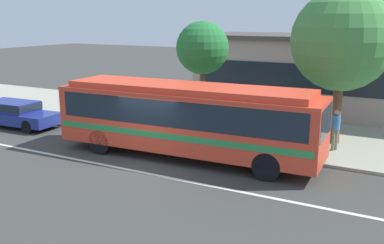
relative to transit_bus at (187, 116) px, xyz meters
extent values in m
plane|color=#3B3B38|center=(-0.98, -1.52, -1.69)|extent=(120.00, 120.00, 0.00)
cube|color=#A09E8E|center=(-0.98, 5.35, -1.63)|extent=(60.00, 8.00, 0.12)
cube|color=silver|center=(-0.98, -2.32, -1.69)|extent=(56.00, 0.16, 0.01)
cube|color=red|center=(-0.02, 0.00, -0.14)|extent=(10.64, 2.97, 2.24)
cube|color=red|center=(-0.02, 0.00, 1.10)|extent=(9.78, 2.63, 0.24)
cube|color=#19232D|center=(-0.02, 0.00, 0.30)|extent=(10.01, 2.97, 0.99)
cube|color=#2A8744|center=(-0.02, 0.00, -0.55)|extent=(10.43, 2.99, 0.24)
cube|color=#19232D|center=(5.20, 0.22, 0.30)|extent=(0.22, 2.22, 1.08)
cylinder|color=black|center=(3.51, 1.27, -1.19)|extent=(1.01, 0.32, 1.00)
cylinder|color=black|center=(3.61, -0.97, -1.19)|extent=(1.01, 0.32, 1.00)
cylinder|color=black|center=(-3.43, 0.97, -1.19)|extent=(1.01, 0.32, 1.00)
cylinder|color=black|center=(-3.34, -1.26, -1.19)|extent=(1.01, 0.32, 1.00)
cube|color=navy|center=(-10.16, 0.29, -1.17)|extent=(4.87, 2.02, 0.55)
cube|color=navy|center=(-10.40, 0.28, -0.65)|extent=(2.76, 1.69, 0.50)
cube|color=#19232D|center=(-10.40, 0.28, -0.62)|extent=(2.81, 1.71, 0.32)
cylinder|color=black|center=(-8.63, 1.15, -1.37)|extent=(0.65, 0.26, 0.64)
cylinder|color=black|center=(-8.54, -0.38, -1.37)|extent=(0.65, 0.26, 0.64)
cylinder|color=black|center=(-11.78, 0.96, -1.37)|extent=(0.65, 0.26, 0.64)
cylinder|color=#17354D|center=(2.88, 2.93, -1.14)|extent=(0.14, 0.14, 0.87)
cylinder|color=#17354D|center=(2.75, 3.02, -1.14)|extent=(0.14, 0.14, 0.87)
cylinder|color=gold|center=(2.81, 2.97, -0.40)|extent=(0.47, 0.47, 0.61)
sphere|color=tan|center=(2.81, 2.97, 0.02)|extent=(0.23, 0.23, 0.23)
cylinder|color=#747258|center=(5.01, 3.28, -1.13)|extent=(0.14, 0.14, 0.89)
cylinder|color=#747258|center=(5.10, 3.41, -1.13)|extent=(0.14, 0.14, 0.89)
cylinder|color=#3F74B8|center=(5.05, 3.34, -0.39)|extent=(0.47, 0.47, 0.58)
sphere|color=tan|center=(5.05, 3.34, 0.01)|extent=(0.22, 0.22, 0.22)
cylinder|color=#33333E|center=(-4.43, 2.80, -1.12)|extent=(0.14, 0.14, 0.91)
cylinder|color=#33333E|center=(-4.54, 2.91, -1.12)|extent=(0.14, 0.14, 0.91)
cylinder|color=gold|center=(-4.49, 2.86, -0.36)|extent=(0.48, 0.48, 0.61)
sphere|color=#E0A989|center=(-4.49, 2.86, 0.06)|extent=(0.24, 0.24, 0.24)
cylinder|color=gray|center=(4.17, 1.82, -0.35)|extent=(0.08, 0.08, 2.45)
cube|color=yellow|center=(4.17, 1.82, 0.68)|extent=(0.08, 0.44, 0.56)
cylinder|color=brown|center=(-1.43, 4.14, -0.05)|extent=(0.26, 0.26, 3.03)
sphere|color=#257435|center=(-1.43, 4.14, 2.34)|extent=(2.52, 2.52, 2.52)
cylinder|color=brown|center=(4.86, 4.44, -0.11)|extent=(0.40, 0.40, 2.93)
sphere|color=#438742|center=(4.86, 4.44, 2.83)|extent=(4.20, 4.20, 4.20)
cube|color=#AD928D|center=(3.76, 11.35, 0.42)|extent=(15.84, 6.17, 4.23)
cube|color=#19232D|center=(3.76, 8.24, 0.63)|extent=(14.57, 0.04, 1.52)
cube|color=#49403D|center=(3.76, 11.35, 2.66)|extent=(16.24, 6.57, 0.24)
camera|label=1|loc=(7.95, -14.44, 3.71)|focal=40.53mm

